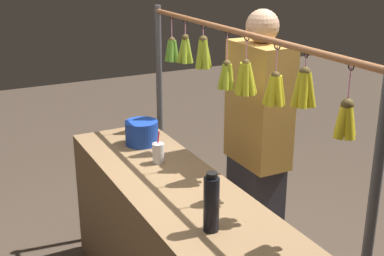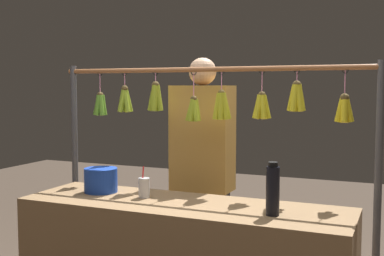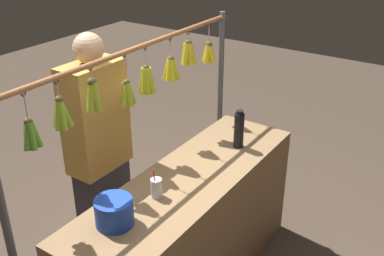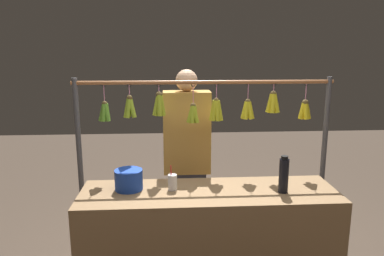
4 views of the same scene
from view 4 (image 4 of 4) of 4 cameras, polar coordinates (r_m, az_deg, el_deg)
The scene contains 6 objects.
market_counter at distance 2.99m, azimuth 2.64°, elevation -18.03°, with size 1.96×0.58×0.91m, color olive.
display_rack at distance 3.05m, azimuth 2.27°, elevation -0.49°, with size 2.16×0.12×1.74m.
water_bottle at distance 2.80m, azimuth 14.29°, elevation -7.21°, with size 0.07×0.07×0.28m.
blue_bucket at distance 2.83m, azimuth -9.97°, elevation -8.05°, with size 0.21×0.21×0.16m, color #1C42B7.
drink_cup at distance 2.79m, azimuth -3.10°, elevation -8.54°, with size 0.07×0.07×0.19m.
vendor_person at distance 3.39m, azimuth -0.82°, elevation -6.24°, with size 0.43×0.23×1.80m.
Camera 4 is at (0.30, 2.57, 1.95)m, focal length 33.75 mm.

